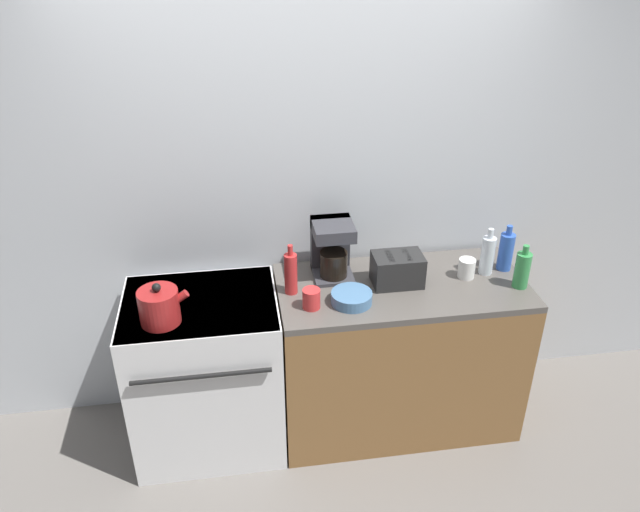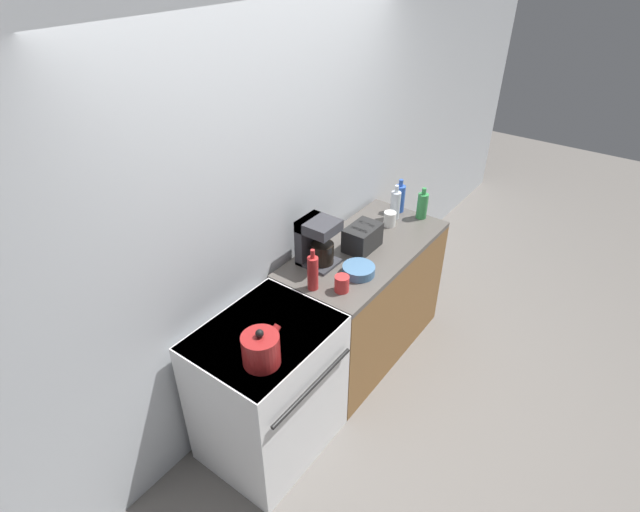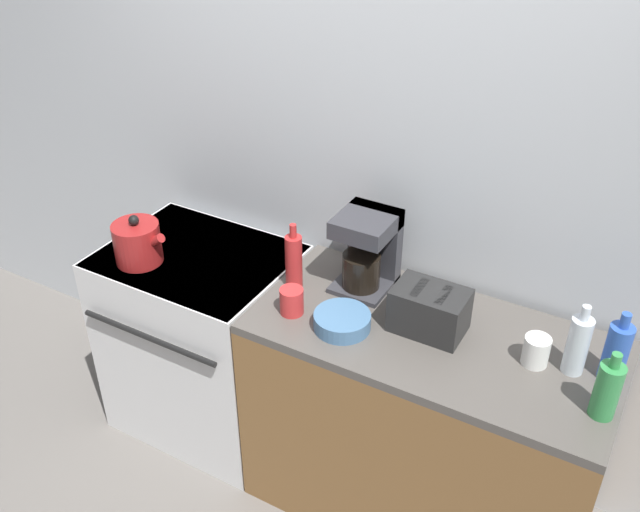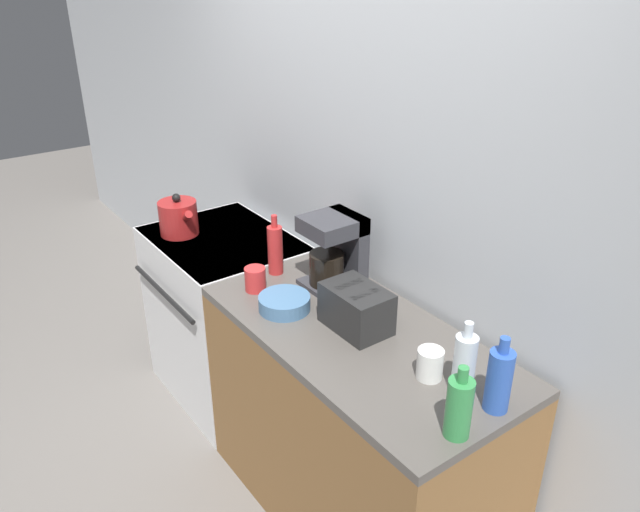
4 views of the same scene
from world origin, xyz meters
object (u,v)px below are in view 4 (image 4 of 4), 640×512
(bottle_red, at_px, (275,249))
(cup_red, at_px, (255,279))
(bottle_clear, at_px, (464,364))
(bowl, at_px, (284,303))
(bottle_green, at_px, (459,407))
(coffee_maker, at_px, (336,249))
(stove, at_px, (227,315))
(cup_white, at_px, (430,364))
(bottle_blue, at_px, (499,380))
(toaster, at_px, (356,308))
(kettle, at_px, (179,218))

(bottle_red, xyz_separation_m, cup_red, (0.08, -0.16, -0.06))
(bottle_clear, height_order, cup_red, bottle_clear)
(bottle_clear, bearing_deg, bowl, -167.05)
(bottle_clear, height_order, bottle_green, bottle_clear)
(coffee_maker, xyz_separation_m, bottle_red, (-0.24, -0.16, -0.05))
(stove, xyz_separation_m, coffee_maker, (0.72, 0.18, 0.62))
(stove, distance_m, bottle_green, 1.78)
(bottle_green, bearing_deg, bowl, -178.81)
(cup_red, relative_size, cup_white, 0.96)
(coffee_maker, relative_size, bottle_green, 1.30)
(bottle_red, relative_size, cup_red, 2.68)
(bottle_blue, relative_size, bottle_green, 1.08)
(cup_white, xyz_separation_m, bowl, (-0.66, -0.15, -0.02))
(bottle_green, bearing_deg, cup_white, 151.54)
(toaster, relative_size, bottle_red, 0.94)
(bottle_green, bearing_deg, bottle_blue, 92.89)
(coffee_maker, bearing_deg, bottle_clear, -8.19)
(kettle, height_order, bowl, kettle)
(bowl, bearing_deg, coffee_maker, 99.49)
(bowl, bearing_deg, bottle_clear, 12.95)
(kettle, height_order, coffee_maker, coffee_maker)
(cup_red, bearing_deg, cup_white, 10.75)
(cup_red, distance_m, bowl, 0.21)
(bottle_clear, xyz_separation_m, cup_red, (-0.99, -0.19, -0.06))
(toaster, height_order, cup_red, toaster)
(cup_white, bearing_deg, toaster, -179.21)
(kettle, xyz_separation_m, bottle_blue, (1.85, 0.23, 0.02))
(stove, relative_size, bottle_clear, 3.45)
(cup_white, bearing_deg, kettle, -173.70)
(toaster, bearing_deg, coffee_maker, 154.92)
(bottle_green, bearing_deg, toaster, 168.52)
(kettle, xyz_separation_m, bottle_red, (0.65, 0.17, 0.03))
(bottle_red, height_order, bottle_green, bottle_red)
(coffee_maker, distance_m, cup_white, 0.74)
(toaster, height_order, coffee_maker, coffee_maker)
(kettle, relative_size, cup_white, 2.26)
(toaster, height_order, cup_white, toaster)
(coffee_maker, height_order, cup_white, coffee_maker)
(kettle, xyz_separation_m, bottle_green, (1.86, 0.04, 0.01))
(toaster, distance_m, bottle_clear, 0.51)
(bottle_blue, bearing_deg, bowl, -167.01)
(bottle_blue, bearing_deg, kettle, -172.84)
(cup_red, xyz_separation_m, bowl, (0.21, 0.01, -0.02))
(coffee_maker, distance_m, cup_red, 0.37)
(cup_white, bearing_deg, cup_red, -169.25)
(toaster, bearing_deg, bottle_red, -179.58)
(bottle_red, bearing_deg, coffee_maker, 32.90)
(coffee_maker, bearing_deg, stove, -166.07)
(toaster, relative_size, bottle_blue, 0.99)
(cup_white, bearing_deg, bowl, -166.97)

